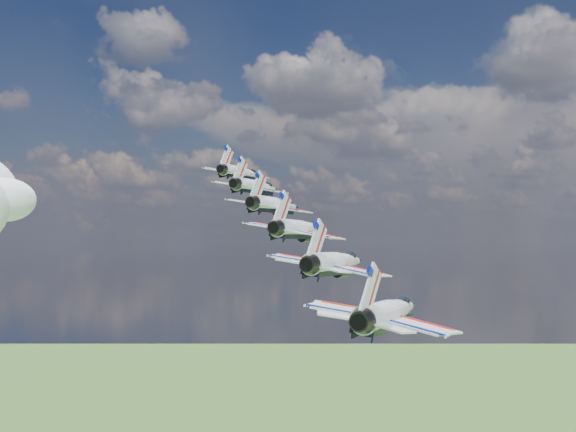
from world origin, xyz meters
The scene contains 6 objects.
jet_0 centered at (-34.62, -3.70, 151.93)m, with size 9.67×14.32×4.28m, color white, non-canonical shape.
jet_1 centered at (-25.70, -12.38, 148.84)m, with size 9.67×14.32×4.28m, color white, non-canonical shape.
jet_2 centered at (-16.79, -21.07, 145.75)m, with size 9.67×14.32×4.28m, color silver, non-canonical shape.
jet_3 centered at (-7.87, -29.75, 142.66)m, with size 9.67×14.32×4.28m, color white, non-canonical shape.
jet_4 centered at (1.05, -38.43, 139.57)m, with size 9.67×14.32×4.28m, color white, non-canonical shape.
jet_5 centered at (9.97, -47.11, 136.48)m, with size 9.67×14.32×4.28m, color white, non-canonical shape.
Camera 1 is at (31.00, -93.01, 141.31)m, focal length 45.00 mm.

